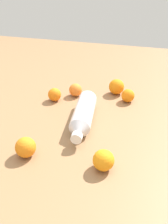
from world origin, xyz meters
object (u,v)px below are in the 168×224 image
object	(u,v)px
orange_0	(55,95)
orange_3	(116,87)
orange_1	(128,96)
orange_2	(26,147)
water_bottle	(83,115)
orange_4	(75,90)
orange_5	(103,160)

from	to	relation	value
orange_0	orange_3	world-z (taller)	orange_3
orange_1	orange_2	world-z (taller)	orange_2
water_bottle	orange_3	bearing A→B (deg)	157.46
water_bottle	orange_3	size ratio (longest dim) A/B	4.14
orange_4	water_bottle	bearing A→B (deg)	115.19
orange_0	orange_1	distance (m)	0.34
orange_0	orange_5	bearing A→B (deg)	130.00
orange_3	orange_5	size ratio (longest dim) A/B	1.12
orange_3	orange_4	bearing A→B (deg)	23.04
orange_5	orange_3	bearing A→B (deg)	-84.09
water_bottle	orange_4	distance (m)	0.26
orange_1	orange_0	bearing A→B (deg)	14.78
orange_4	orange_5	bearing A→B (deg)	117.89
orange_0	orange_1	size ratio (longest dim) A/B	1.01
water_bottle	orange_5	size ratio (longest dim) A/B	4.62
water_bottle	orange_1	world-z (taller)	water_bottle
orange_3	orange_4	xyz separation A→B (m)	(0.19, 0.08, -0.01)
orange_1	orange_3	world-z (taller)	orange_3
orange_2	orange_3	bearing A→B (deg)	-110.28
orange_1	orange_5	distance (m)	0.47
orange_4	orange_1	bearing A→B (deg)	-177.34
orange_0	orange_5	distance (m)	0.50
water_bottle	orange_3	distance (m)	0.32
orange_0	orange_3	xyz separation A→B (m)	(-0.27, -0.16, 0.01)
orange_2	orange_5	xyz separation A→B (m)	(-0.26, -0.01, -0.00)
orange_3	orange_4	size ratio (longest dim) A/B	1.20
water_bottle	orange_5	world-z (taller)	water_bottle
orange_2	orange_4	xyz separation A→B (m)	(-0.02, -0.47, -0.00)
water_bottle	orange_3	xyz separation A→B (m)	(-0.08, -0.31, -0.00)
water_bottle	orange_1	xyz separation A→B (m)	(-0.15, -0.24, -0.01)
orange_2	orange_4	distance (m)	0.47
orange_1	orange_5	world-z (taller)	orange_5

